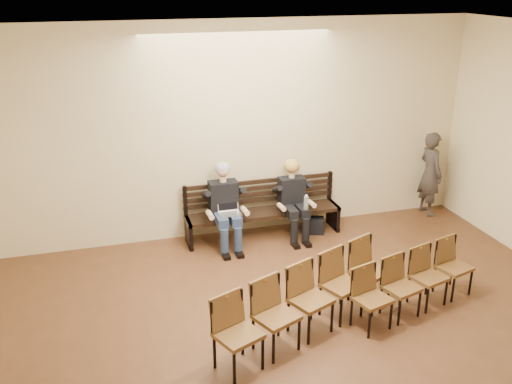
{
  "coord_description": "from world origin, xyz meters",
  "views": [
    {
      "loc": [
        -2.22,
        -3.65,
        4.13
      ],
      "look_at": [
        0.03,
        4.05,
        1.04
      ],
      "focal_mm": 40.0,
      "sensor_mm": 36.0,
      "label": 1
    }
  ],
  "objects_px": {
    "laptop": "(230,215)",
    "water_bottle": "(306,210)",
    "seated_woman": "(293,202)",
    "chair_row_back": "(415,283)",
    "bench": "(263,224)",
    "passerby": "(431,167)",
    "seated_man": "(225,205)",
    "bag": "(313,225)",
    "chair_row_front": "(311,300)"
  },
  "relations": [
    {
      "from": "bench",
      "to": "chair_row_front",
      "type": "height_order",
      "value": "chair_row_front"
    },
    {
      "from": "seated_man",
      "to": "chair_row_back",
      "type": "height_order",
      "value": "seated_man"
    },
    {
      "from": "chair_row_back",
      "to": "seated_woman",
      "type": "bearing_deg",
      "value": 89.98
    },
    {
      "from": "bench",
      "to": "seated_man",
      "type": "xyz_separation_m",
      "value": [
        -0.68,
        -0.12,
        0.45
      ]
    },
    {
      "from": "seated_woman",
      "to": "chair_row_front",
      "type": "relative_size",
      "value": 0.45
    },
    {
      "from": "bench",
      "to": "chair_row_back",
      "type": "relative_size",
      "value": 1.36
    },
    {
      "from": "bench",
      "to": "passerby",
      "type": "bearing_deg",
      "value": 1.81
    },
    {
      "from": "bench",
      "to": "laptop",
      "type": "bearing_deg",
      "value": -155.45
    },
    {
      "from": "bench",
      "to": "passerby",
      "type": "distance_m",
      "value": 3.23
    },
    {
      "from": "seated_man",
      "to": "water_bottle",
      "type": "xyz_separation_m",
      "value": [
        1.27,
        -0.3,
        -0.1
      ]
    },
    {
      "from": "laptop",
      "to": "chair_row_back",
      "type": "distance_m",
      "value": 3.05
    },
    {
      "from": "bench",
      "to": "chair_row_back",
      "type": "bearing_deg",
      "value": -65.47
    },
    {
      "from": "water_bottle",
      "to": "bag",
      "type": "distance_m",
      "value": 0.61
    },
    {
      "from": "bench",
      "to": "water_bottle",
      "type": "height_order",
      "value": "water_bottle"
    },
    {
      "from": "water_bottle",
      "to": "chair_row_back",
      "type": "xyz_separation_m",
      "value": [
        0.64,
        -2.28,
        -0.18
      ]
    },
    {
      "from": "bag",
      "to": "water_bottle",
      "type": "bearing_deg",
      "value": -130.71
    },
    {
      "from": "seated_man",
      "to": "passerby",
      "type": "bearing_deg",
      "value": 3.28
    },
    {
      "from": "bench",
      "to": "water_bottle",
      "type": "xyz_separation_m",
      "value": [
        0.59,
        -0.42,
        0.35
      ]
    },
    {
      "from": "laptop",
      "to": "water_bottle",
      "type": "distance_m",
      "value": 1.23
    },
    {
      "from": "laptop",
      "to": "seated_man",
      "type": "bearing_deg",
      "value": 104.94
    },
    {
      "from": "water_bottle",
      "to": "chair_row_back",
      "type": "height_order",
      "value": "chair_row_back"
    },
    {
      "from": "laptop",
      "to": "water_bottle",
      "type": "bearing_deg",
      "value": -4.62
    },
    {
      "from": "seated_woman",
      "to": "water_bottle",
      "type": "relative_size",
      "value": 4.81
    },
    {
      "from": "seated_man",
      "to": "bench",
      "type": "bearing_deg",
      "value": 10.01
    },
    {
      "from": "bench",
      "to": "bag",
      "type": "xyz_separation_m",
      "value": [
        0.85,
        -0.11,
        -0.1
      ]
    },
    {
      "from": "seated_woman",
      "to": "chair_row_front",
      "type": "xyz_separation_m",
      "value": [
        -0.73,
        -2.66,
        -0.17
      ]
    },
    {
      "from": "seated_woman",
      "to": "water_bottle",
      "type": "xyz_separation_m",
      "value": [
        0.11,
        -0.3,
        -0.03
      ]
    },
    {
      "from": "laptop",
      "to": "water_bottle",
      "type": "height_order",
      "value": "water_bottle"
    },
    {
      "from": "bench",
      "to": "bag",
      "type": "distance_m",
      "value": 0.87
    },
    {
      "from": "laptop",
      "to": "water_bottle",
      "type": "xyz_separation_m",
      "value": [
        1.22,
        -0.12,
        0.0
      ]
    },
    {
      "from": "passerby",
      "to": "chair_row_back",
      "type": "bearing_deg",
      "value": 142.93
    },
    {
      "from": "laptop",
      "to": "chair_row_front",
      "type": "xyz_separation_m",
      "value": [
        0.39,
        -2.49,
        -0.14
      ]
    },
    {
      "from": "passerby",
      "to": "chair_row_front",
      "type": "height_order",
      "value": "passerby"
    },
    {
      "from": "seated_man",
      "to": "chair_row_front",
      "type": "bearing_deg",
      "value": -80.84
    },
    {
      "from": "water_bottle",
      "to": "bag",
      "type": "height_order",
      "value": "water_bottle"
    },
    {
      "from": "water_bottle",
      "to": "laptop",
      "type": "bearing_deg",
      "value": 174.19
    },
    {
      "from": "seated_man",
      "to": "passerby",
      "type": "relative_size",
      "value": 0.77
    },
    {
      "from": "chair_row_front",
      "to": "seated_woman",
      "type": "bearing_deg",
      "value": 51.21
    },
    {
      "from": "seated_man",
      "to": "water_bottle",
      "type": "height_order",
      "value": "seated_man"
    },
    {
      "from": "bag",
      "to": "chair_row_front",
      "type": "height_order",
      "value": "chair_row_front"
    },
    {
      "from": "passerby",
      "to": "chair_row_back",
      "type": "xyz_separation_m",
      "value": [
        -1.94,
        -2.79,
        -0.49
      ]
    },
    {
      "from": "seated_woman",
      "to": "seated_man",
      "type": "bearing_deg",
      "value": 180.0
    },
    {
      "from": "seated_woman",
      "to": "chair_row_back",
      "type": "bearing_deg",
      "value": -73.69
    },
    {
      "from": "water_bottle",
      "to": "passerby",
      "type": "height_order",
      "value": "passerby"
    },
    {
      "from": "laptop",
      "to": "passerby",
      "type": "distance_m",
      "value": 3.84
    },
    {
      "from": "laptop",
      "to": "chair_row_front",
      "type": "bearing_deg",
      "value": -79.98
    },
    {
      "from": "seated_woman",
      "to": "water_bottle",
      "type": "bearing_deg",
      "value": -69.47
    },
    {
      "from": "laptop",
      "to": "passerby",
      "type": "relative_size",
      "value": 0.19
    },
    {
      "from": "bag",
      "to": "chair_row_front",
      "type": "relative_size",
      "value": 0.13
    },
    {
      "from": "chair_row_back",
      "to": "bag",
      "type": "bearing_deg",
      "value": 81.9
    }
  ]
}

